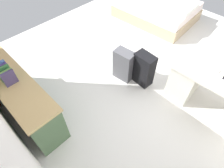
% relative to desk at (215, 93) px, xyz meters
% --- Properties ---
extents(ground_plane, '(6.12, 6.12, 0.00)m').
position_rel_desk_xyz_m(ground_plane, '(1.18, 0.02, -0.38)').
color(ground_plane, silver).
extents(desk, '(1.46, 0.71, 0.73)m').
position_rel_desk_xyz_m(desk, '(0.00, 0.00, 0.00)').
color(desk, silver).
rests_on(desk, ground_plane).
extents(credenza, '(1.80, 0.48, 0.76)m').
position_rel_desk_xyz_m(credenza, '(2.09, 2.19, -0.00)').
color(credenza, '#4C6B47').
rests_on(credenza, ground_plane).
extents(bed, '(1.98, 1.52, 0.58)m').
position_rel_desk_xyz_m(bed, '(2.32, -1.69, -0.14)').
color(bed, tan).
rests_on(bed, ground_plane).
extents(suitcase_black, '(0.37, 0.24, 0.64)m').
position_rel_desk_xyz_m(suitcase_black, '(1.15, 0.33, -0.06)').
color(suitcase_black, black).
rests_on(suitcase_black, ground_plane).
extents(suitcase_spare_grey, '(0.38, 0.26, 0.61)m').
position_rel_desk_xyz_m(suitcase_spare_grey, '(1.49, 0.49, -0.08)').
color(suitcase_spare_grey, '#4C4C51').
rests_on(suitcase_spare_grey, ground_plane).
extents(computer_mouse, '(0.06, 0.10, 0.03)m').
position_rel_desk_xyz_m(computer_mouse, '(0.14, -0.03, 0.36)').
color(computer_mouse, white).
rests_on(computer_mouse, desk).
extents(book_row, '(0.27, 0.17, 0.24)m').
position_rel_desk_xyz_m(book_row, '(2.14, 2.20, 0.49)').
color(book_row, '#443962').
rests_on(book_row, credenza).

